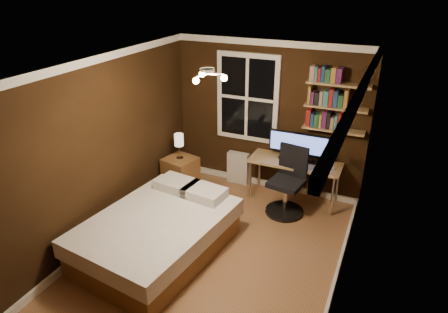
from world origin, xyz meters
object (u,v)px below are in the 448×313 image
at_px(bedside_lamp, 179,146).
at_px(desk, 295,165).
at_px(bed, 159,234).
at_px(nightstand, 181,174).
at_px(desk_lamp, 333,158).
at_px(office_chair, 287,188).
at_px(monitor_left, 285,144).
at_px(monitor_right, 312,149).
at_px(radiator, 238,168).

bearing_deg(bedside_lamp, desk, 14.60).
bearing_deg(desk, bed, -121.40).
bearing_deg(nightstand, desk_lamp, 21.41).
distance_m(bed, office_chair, 2.09).
height_order(nightstand, office_chair, office_chair).
relative_size(monitor_left, desk_lamp, 1.15).
bearing_deg(bedside_lamp, monitor_right, 14.87).
relative_size(monitor_left, office_chair, 0.48).
bearing_deg(bed, desk, 65.97).
bearing_deg(radiator, desk_lamp, -10.48).
xyz_separation_m(bed, radiator, (0.22, 2.25, -0.01)).
height_order(monitor_right, office_chair, monitor_right).
height_order(radiator, monitor_right, monitor_right).
relative_size(desk, office_chair, 1.36).
relative_size(nightstand, radiator, 1.06).
height_order(bedside_lamp, office_chair, office_chair).
distance_m(nightstand, office_chair, 1.84).
bearing_deg(nightstand, bed, -57.38).
bearing_deg(radiator, nightstand, -139.88).
xyz_separation_m(radiator, monitor_right, (1.28, -0.11, 0.64)).
bearing_deg(desk_lamp, radiator, 169.52).
distance_m(nightstand, bedside_lamp, 0.52).
height_order(monitor_right, desk_lamp, monitor_right).
height_order(bedside_lamp, monitor_right, monitor_right).
distance_m(bed, desk_lamp, 2.75).
xyz_separation_m(bed, desk, (1.26, 2.06, 0.33)).
distance_m(desk, desk_lamp, 0.66).
height_order(bed, desk, same).
bearing_deg(radiator, office_chair, -29.03).
bearing_deg(monitor_right, desk, -163.06).
relative_size(nightstand, desk, 0.41).
relative_size(monitor_left, monitor_right, 1.00).
bearing_deg(radiator, monitor_left, -7.69).
xyz_separation_m(nightstand, monitor_right, (2.07, 0.55, 0.62)).
height_order(bedside_lamp, desk_lamp, desk_lamp).
distance_m(radiator, monitor_left, 1.06).
bearing_deg(bed, radiator, 91.89).
distance_m(nightstand, monitor_left, 1.82).
xyz_separation_m(desk, monitor_left, (-0.21, 0.07, 0.30)).
relative_size(bed, radiator, 3.87).
bearing_deg(monitor_right, radiator, 174.98).
bearing_deg(desk_lamp, monitor_right, 151.35).
distance_m(nightstand, radiator, 1.03).
bearing_deg(monitor_left, radiator, 172.31).
xyz_separation_m(bed, desk_lamp, (1.84, 1.95, 0.61)).
distance_m(nightstand, desk_lamp, 2.51).
xyz_separation_m(bed, monitor_right, (1.50, 2.13, 0.63)).
bearing_deg(monitor_left, bed, -116.17).
distance_m(radiator, desk, 1.11).
distance_m(monitor_left, desk_lamp, 0.81).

